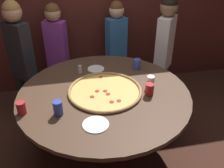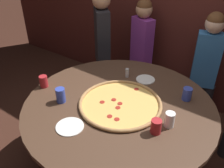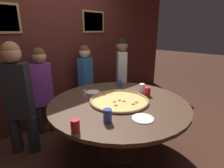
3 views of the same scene
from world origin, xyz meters
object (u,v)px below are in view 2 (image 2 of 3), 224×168
(dining_table, at_px, (119,114))
(drink_cup_near_right, at_px, (156,126))
(diner_far_left, at_px, (142,45))
(giant_pizza, at_px, (120,103))
(drink_cup_front_edge, at_px, (170,120))
(white_plate_beside_cup, at_px, (70,127))
(condiment_shaker, at_px, (127,73))
(diner_side_right, at_px, (102,39))
(diner_centre_back, at_px, (206,62))
(drink_cup_near_left, at_px, (187,94))
(drink_cup_far_left, at_px, (61,95))
(white_plate_right_side, at_px, (145,79))
(drink_cup_far_right, at_px, (44,81))

(dining_table, height_order, drink_cup_near_right, drink_cup_near_right)
(diner_far_left, bearing_deg, giant_pizza, 131.58)
(drink_cup_near_right, height_order, drink_cup_front_edge, drink_cup_front_edge)
(giant_pizza, bearing_deg, white_plate_beside_cup, -108.97)
(condiment_shaker, bearing_deg, dining_table, -65.90)
(white_plate_beside_cup, distance_m, diner_far_left, 1.68)
(dining_table, bearing_deg, diner_side_right, 134.03)
(dining_table, bearing_deg, condiment_shaker, 114.10)
(diner_side_right, distance_m, diner_centre_back, 1.30)
(condiment_shaker, bearing_deg, giant_pizza, -64.60)
(giant_pizza, bearing_deg, dining_table, -166.44)
(dining_table, relative_size, drink_cup_near_left, 14.38)
(diner_side_right, bearing_deg, drink_cup_near_right, -174.58)
(drink_cup_far_left, height_order, diner_far_left, diner_far_left)
(drink_cup_near_right, bearing_deg, drink_cup_front_edge, 67.43)
(white_plate_right_side, bearing_deg, drink_cup_near_right, -55.47)
(diner_side_right, relative_size, diner_far_left, 1.09)
(giant_pizza, height_order, diner_centre_back, diner_centre_back)
(drink_cup_front_edge, distance_m, white_plate_beside_cup, 0.79)
(drink_cup_far_right, distance_m, diner_centre_back, 1.80)
(drink_cup_front_edge, bearing_deg, drink_cup_far_left, -164.30)
(drink_cup_near_right, bearing_deg, drink_cup_near_left, 86.51)
(drink_cup_near_left, xyz_separation_m, drink_cup_front_edge, (0.02, -0.42, 0.00))
(dining_table, distance_m, drink_cup_near_left, 0.64)
(giant_pizza, distance_m, diner_side_right, 1.27)
(dining_table, bearing_deg, drink_cup_far_right, -166.04)
(diner_side_right, xyz_separation_m, diner_centre_back, (1.26, 0.29, -0.08))
(drink_cup_front_edge, bearing_deg, condiment_shaker, 146.66)
(drink_cup_far_left, bearing_deg, diner_centre_back, 60.15)
(drink_cup_near_left, xyz_separation_m, drink_cup_far_right, (-1.22, -0.60, -0.00))
(drink_cup_far_left, bearing_deg, drink_cup_near_left, 36.87)
(diner_far_left, bearing_deg, condiment_shaker, 128.91)
(drink_cup_near_left, distance_m, drink_cup_near_right, 0.55)
(dining_table, height_order, white_plate_beside_cup, white_plate_beside_cup)
(white_plate_right_side, relative_size, diner_far_left, 0.14)
(diner_side_right, bearing_deg, diner_far_left, -103.68)
(dining_table, distance_m, drink_cup_front_edge, 0.51)
(drink_cup_near_left, distance_m, condiment_shaker, 0.66)
(white_plate_beside_cup, bearing_deg, diner_side_right, 117.62)
(giant_pizza, distance_m, diner_far_left, 1.26)
(drink_cup_far_left, bearing_deg, giant_pizza, 30.56)
(giant_pizza, height_order, drink_cup_front_edge, drink_cup_front_edge)
(drink_cup_near_right, xyz_separation_m, diner_far_left, (-0.87, 1.31, -0.03))
(white_plate_right_side, distance_m, diner_side_right, 0.96)
(diner_far_left, bearing_deg, drink_cup_near_right, 144.04)
(dining_table, distance_m, diner_far_left, 1.27)
(white_plate_right_side, height_order, diner_centre_back, diner_centre_back)
(drink_cup_far_right, xyz_separation_m, drink_cup_front_edge, (1.24, 0.18, 0.01))
(white_plate_beside_cup, height_order, diner_far_left, diner_far_left)
(diner_far_left, bearing_deg, dining_table, 131.08)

